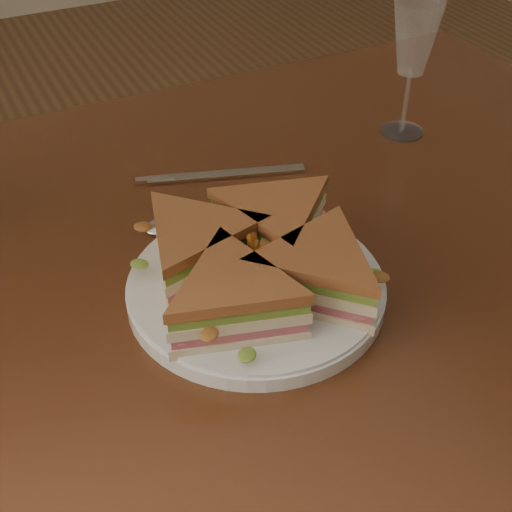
% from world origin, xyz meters
% --- Properties ---
extents(table, '(1.20, 0.80, 0.75)m').
position_xyz_m(table, '(0.00, 0.00, 0.65)').
color(table, '#35180C').
rests_on(table, ground).
extents(plate, '(0.26, 0.26, 0.02)m').
position_xyz_m(plate, '(-0.03, -0.09, 0.76)').
color(plate, silver).
rests_on(plate, table).
extents(sandwich_wedges, '(0.30, 0.30, 0.06)m').
position_xyz_m(sandwich_wedges, '(-0.03, -0.09, 0.79)').
color(sandwich_wedges, beige).
rests_on(sandwich_wedges, plate).
extents(crisps_mound, '(0.09, 0.09, 0.05)m').
position_xyz_m(crisps_mound, '(-0.03, -0.09, 0.79)').
color(crisps_mound, '#C36319').
rests_on(crisps_mound, plate).
extents(spoon, '(0.18, 0.04, 0.01)m').
position_xyz_m(spoon, '(-0.05, 0.05, 0.75)').
color(spoon, silver).
rests_on(spoon, table).
extents(knife, '(0.21, 0.08, 0.00)m').
position_xyz_m(knife, '(0.03, 0.13, 0.75)').
color(knife, silver).
rests_on(knife, table).
extents(wine_glass, '(0.06, 0.06, 0.18)m').
position_xyz_m(wine_glass, '(0.31, 0.12, 0.88)').
color(wine_glass, white).
rests_on(wine_glass, table).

